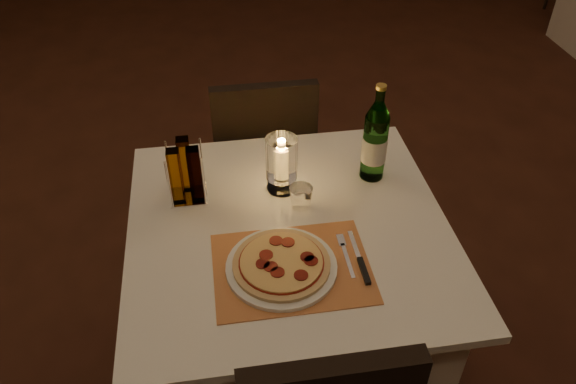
{
  "coord_description": "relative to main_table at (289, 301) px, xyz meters",
  "views": [
    {
      "loc": [
        -0.07,
        -1.92,
        1.93
      ],
      "look_at": [
        0.13,
        -0.62,
        0.86
      ],
      "focal_mm": 35.0,
      "sensor_mm": 36.0,
      "label": 1
    }
  ],
  "objects": [
    {
      "name": "floor",
      "position": [
        -0.13,
        0.64,
        -0.38
      ],
      "size": [
        8.0,
        10.0,
        0.02
      ],
      "primitive_type": "cube",
      "color": "#432015",
      "rests_on": "ground"
    },
    {
      "name": "main_table",
      "position": [
        0.0,
        0.0,
        0.0
      ],
      "size": [
        1.0,
        1.0,
        0.74
      ],
      "color": "white",
      "rests_on": "ground"
    },
    {
      "name": "chair_far",
      "position": [
        0.0,
        0.71,
        0.18
      ],
      "size": [
        0.42,
        0.42,
        0.9
      ],
      "color": "black",
      "rests_on": "ground"
    },
    {
      "name": "placemat",
      "position": [
        -0.02,
        -0.18,
        0.37
      ],
      "size": [
        0.45,
        0.34,
        0.0
      ],
      "primitive_type": "cube",
      "color": "#C97A45",
      "rests_on": "main_table"
    },
    {
      "name": "plate",
      "position": [
        -0.05,
        -0.18,
        0.38
      ],
      "size": [
        0.32,
        0.32,
        0.01
      ],
      "primitive_type": "cylinder",
      "color": "white",
      "rests_on": "placemat"
    },
    {
      "name": "pizza",
      "position": [
        -0.05,
        -0.18,
        0.39
      ],
      "size": [
        0.28,
        0.28,
        0.02
      ],
      "color": "#D8B77F",
      "rests_on": "plate"
    },
    {
      "name": "fork",
      "position": [
        0.15,
        -0.15,
        0.37
      ],
      "size": [
        0.02,
        0.18,
        0.0
      ],
      "color": "silver",
      "rests_on": "placemat"
    },
    {
      "name": "knife",
      "position": [
        0.18,
        -0.21,
        0.37
      ],
      "size": [
        0.02,
        0.22,
        0.01
      ],
      "color": "black",
      "rests_on": "placemat"
    },
    {
      "name": "tumbler",
      "position": [
        0.05,
        0.08,
        0.4
      ],
      "size": [
        0.08,
        0.08,
        0.08
      ],
      "primitive_type": null,
      "color": "white",
      "rests_on": "main_table"
    },
    {
      "name": "water_bottle",
      "position": [
        0.32,
        0.21,
        0.51
      ],
      "size": [
        0.08,
        0.08,
        0.35
      ],
      "color": "#6BAB5C",
      "rests_on": "main_table"
    },
    {
      "name": "hurricane_candle",
      "position": [
        0.0,
        0.19,
        0.48
      ],
      "size": [
        0.1,
        0.1,
        0.2
      ],
      "color": "white",
      "rests_on": "main_table"
    },
    {
      "name": "cruet_caddy",
      "position": [
        -0.31,
        0.19,
        0.46
      ],
      "size": [
        0.12,
        0.12,
        0.21
      ],
      "color": "white",
      "rests_on": "main_table"
    }
  ]
}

